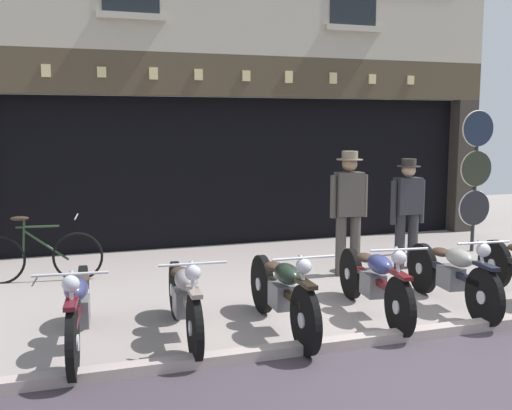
% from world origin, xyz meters
% --- Properties ---
extents(ground, '(21.59, 22.00, 0.18)m').
position_xyz_m(ground, '(0.00, -0.98, -0.04)').
color(ground, gray).
extents(shop_facade, '(9.89, 4.42, 5.93)m').
position_xyz_m(shop_facade, '(0.00, 7.03, 1.65)').
color(shop_facade, black).
rests_on(shop_facade, ground).
extents(motorcycle_far_left, '(0.62, 2.09, 0.92)m').
position_xyz_m(motorcycle_far_left, '(-3.01, 0.83, 0.43)').
color(motorcycle_far_left, black).
rests_on(motorcycle_far_left, ground).
extents(motorcycle_left, '(0.62, 1.95, 0.91)m').
position_xyz_m(motorcycle_left, '(-1.98, 0.84, 0.42)').
color(motorcycle_left, black).
rests_on(motorcycle_left, ground).
extents(motorcycle_center_left, '(0.62, 2.01, 0.92)m').
position_xyz_m(motorcycle_center_left, '(-0.98, 0.70, 0.43)').
color(motorcycle_center_left, black).
rests_on(motorcycle_center_left, ground).
extents(motorcycle_center, '(0.62, 2.03, 0.91)m').
position_xyz_m(motorcycle_center, '(0.17, 0.84, 0.42)').
color(motorcycle_center, black).
rests_on(motorcycle_center, ground).
extents(motorcycle_center_right, '(0.62, 1.97, 0.92)m').
position_xyz_m(motorcycle_center_right, '(1.17, 0.80, 0.42)').
color(motorcycle_center_right, black).
rests_on(motorcycle_center_right, ground).
extents(salesman_left, '(0.56, 0.37, 1.77)m').
position_xyz_m(salesman_left, '(0.76, 2.62, 0.99)').
color(salesman_left, '#47423D').
rests_on(salesman_left, ground).
extents(shopkeeper_center, '(0.56, 0.34, 1.64)m').
position_xyz_m(shopkeeper_center, '(1.78, 2.71, 0.91)').
color(shopkeeper_center, '#2D2D33').
rests_on(shopkeeper_center, ground).
extents(tyre_sign_pole, '(0.61, 0.06, 2.37)m').
position_xyz_m(tyre_sign_pole, '(3.51, 3.40, 1.38)').
color(tyre_sign_pole, '#232328').
rests_on(tyre_sign_pole, ground).
extents(advert_board_near, '(0.64, 0.03, 0.95)m').
position_xyz_m(advert_board_near, '(-1.38, 5.40, 1.82)').
color(advert_board_near, silver).
extents(leaning_bicycle, '(1.70, 0.50, 0.93)m').
position_xyz_m(leaning_bicycle, '(-3.42, 3.64, 0.37)').
color(leaning_bicycle, black).
rests_on(leaning_bicycle, ground).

